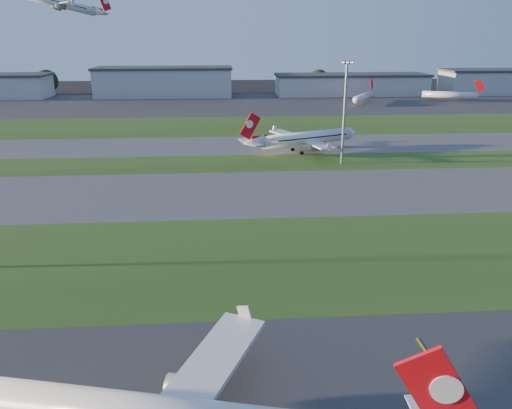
{
  "coord_description": "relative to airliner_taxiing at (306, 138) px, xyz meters",
  "views": [
    {
      "loc": [
        -16.38,
        -16.22,
        32.37
      ],
      "look_at": [
        -11.05,
        56.82,
        7.0
      ],
      "focal_mm": 35.0,
      "sensor_mm": 36.0,
      "label": 1
    }
  ],
  "objects": [
    {
      "name": "grass_strip_a",
      "position": [
        -7.98,
        -69.83,
        -3.88
      ],
      "size": [
        300.0,
        34.0,
        0.01
      ],
      "primitive_type": "cube",
      "color": "#2C4717",
      "rests_on": "ground"
    },
    {
      "name": "taxiway_a",
      "position": [
        -7.98,
        -36.83,
        -3.88
      ],
      "size": [
        300.0,
        32.0,
        0.01
      ],
      "primitive_type": "cube",
      "color": "#515154",
      "rests_on": "ground"
    },
    {
      "name": "grass_strip_b",
      "position": [
        -7.98,
        -11.83,
        -3.88
      ],
      "size": [
        300.0,
        18.0,
        0.01
      ],
      "primitive_type": "cube",
      "color": "#2C4717",
      "rests_on": "ground"
    },
    {
      "name": "taxiway_b",
      "position": [
        -7.98,
        10.17,
        -3.88
      ],
      "size": [
        300.0,
        26.0,
        0.01
      ],
      "primitive_type": "cube",
      "color": "#515154",
      "rests_on": "ground"
    },
    {
      "name": "grass_strip_c",
      "position": [
        -7.98,
        43.17,
        -3.88
      ],
      "size": [
        300.0,
        40.0,
        0.01
      ],
      "primitive_type": "cube",
      "color": "#2C4717",
      "rests_on": "ground"
    },
    {
      "name": "apron_far",
      "position": [
        -7.98,
        103.17,
        -3.88
      ],
      "size": [
        400.0,
        80.0,
        0.01
      ],
      "primitive_type": "cube",
      "color": "#333335",
      "rests_on": "ground"
    },
    {
      "name": "airliner_taxiing",
      "position": [
        0.0,
        0.0,
        0.0
      ],
      "size": [
        33.4,
        28.38,
        11.06
      ],
      "rotation": [
        0.0,
        0.0,
        3.54
      ],
      "color": "white",
      "rests_on": "ground"
    },
    {
      "name": "airliner_departing",
      "position": [
        -87.68,
        85.31,
        39.44
      ],
      "size": [
        31.81,
        27.13,
        10.69
      ],
      "rotation": [
        0.0,
        0.0,
        0.44
      ],
      "color": "white"
    },
    {
      "name": "mini_jet_near",
      "position": [
        44.59,
        98.95,
        -0.6
      ],
      "size": [
        16.48,
        25.26,
        9.48
      ],
      "rotation": [
        0.0,
        0.0,
        1.02
      ],
      "color": "white",
      "rests_on": "ground"
    },
    {
      "name": "mini_jet_far",
      "position": [
        88.88,
        103.11,
        -0.6
      ],
      "size": [
        27.38,
        12.14,
        9.48
      ],
      "rotation": [
        0.0,
        0.0,
        -0.36
      ],
      "color": "white",
      "rests_on": "ground"
    },
    {
      "name": "light_mast_centre",
      "position": [
        7.02,
        -13.83,
        10.93
      ],
      "size": [
        3.2,
        0.7,
        25.8
      ],
      "color": "gray",
      "rests_on": "ground"
    },
    {
      "name": "hangar_west",
      "position": [
        -52.98,
        133.17,
        3.75
      ],
      "size": [
        71.4,
        23.0,
        15.2
      ],
      "color": "#A3A6AB",
      "rests_on": "ground"
    },
    {
      "name": "hangar_east",
      "position": [
        47.02,
        133.17,
        1.75
      ],
      "size": [
        81.6,
        23.0,
        11.2
      ],
      "color": "#A3A6AB",
      "rests_on": "ground"
    },
    {
      "name": "tree_west",
      "position": [
        -117.98,
        148.17,
        3.25
      ],
      "size": [
        12.1,
        12.1,
        13.2
      ],
      "color": "black",
      "rests_on": "ground"
    },
    {
      "name": "tree_mid_west",
      "position": [
        -27.98,
        144.17,
        1.95
      ],
      "size": [
        9.9,
        9.9,
        10.8
      ],
      "color": "black",
      "rests_on": "ground"
    },
    {
      "name": "tree_mid_east",
      "position": [
        32.02,
        147.17,
        2.93
      ],
      "size": [
        11.55,
        11.55,
        12.6
      ],
      "color": "black",
      "rests_on": "ground"
    },
    {
      "name": "tree_east",
      "position": [
        107.02,
        145.17,
        2.28
      ],
      "size": [
        10.45,
        10.45,
        11.4
      ],
      "color": "black",
      "rests_on": "ground"
    }
  ]
}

